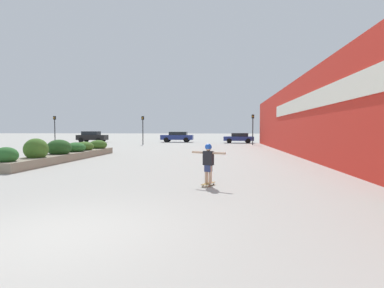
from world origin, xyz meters
name	(u,v)px	position (x,y,z in m)	size (l,w,h in m)	color
ground_plane	(56,235)	(0.00, 0.00, 0.00)	(300.00, 300.00, 0.00)	#A3A099
building_wall_right	(303,117)	(7.95, 15.64, 2.59)	(0.67, 40.20, 5.16)	red
planter_box	(66,152)	(-6.27, 11.81, 0.47)	(1.39, 11.03, 1.34)	gray
skateboard	(208,184)	(2.31, 4.64, 0.07)	(0.44, 0.66, 0.09)	olive
skateboarder	(208,159)	(2.31, 4.64, 0.84)	(1.07, 0.55, 1.23)	tan
car_leftmost	(92,137)	(-15.73, 36.20, 0.83)	(4.10, 1.86, 1.57)	black
car_center_left	(177,137)	(-3.78, 38.31, 0.81)	(4.60, 1.98, 1.50)	navy
car_center_right	(239,138)	(4.92, 36.26, 0.72)	(4.00, 2.02, 1.34)	navy
traffic_light_left	(143,125)	(-6.93, 31.04, 2.35)	(0.28, 0.30, 3.44)	black
traffic_light_right	(253,124)	(6.28, 31.02, 2.43)	(0.28, 0.30, 3.57)	black
traffic_light_far_left	(55,125)	(-18.32, 31.15, 2.39)	(0.28, 0.30, 3.51)	black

